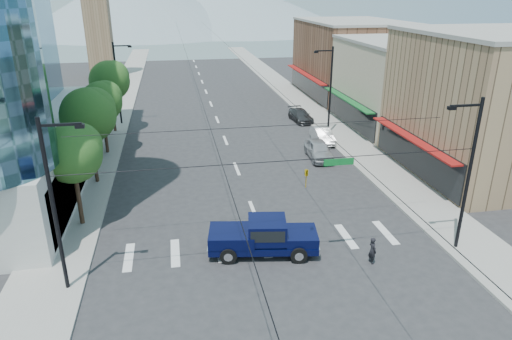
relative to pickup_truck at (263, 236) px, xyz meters
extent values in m
plane|color=#28282B|center=(0.43, -0.61, -1.10)|extent=(160.00, 160.00, 0.00)
cube|color=gray|center=(-11.57, 39.39, -1.03)|extent=(4.00, 120.00, 0.15)
cube|color=gray|center=(12.43, 39.39, -1.03)|extent=(4.00, 120.00, 0.15)
cube|color=#8C6B4C|center=(20.43, 9.39, 4.40)|extent=(12.00, 14.00, 11.00)
cube|color=tan|center=(20.43, 23.39, 3.40)|extent=(12.00, 14.00, 9.00)
cube|color=brown|center=(20.43, 39.39, 3.90)|extent=(12.00, 18.00, 10.00)
cube|color=#8C6B4C|center=(-16.07, 61.39, 7.90)|extent=(4.00, 4.00, 18.00)
cone|color=gray|center=(-14.57, 149.39, 9.90)|extent=(80.00, 80.00, 22.00)
cone|color=gray|center=(20.43, 159.39, 7.90)|extent=(90.00, 90.00, 18.00)
cylinder|color=black|center=(-10.77, 5.39, 1.17)|extent=(0.28, 0.28, 4.55)
sphere|color=#174619|center=(-10.77, 5.39, 3.77)|extent=(3.64, 3.64, 3.64)
sphere|color=#174619|center=(-10.37, 5.69, 4.17)|extent=(2.86, 2.86, 2.86)
cylinder|color=black|center=(-10.77, 12.39, 1.45)|extent=(0.28, 0.28, 5.11)
sphere|color=#174619|center=(-10.77, 12.39, 4.37)|extent=(4.09, 4.09, 4.09)
sphere|color=#174619|center=(-10.37, 12.69, 4.77)|extent=(3.21, 3.21, 3.21)
cylinder|color=black|center=(-10.77, 19.39, 1.17)|extent=(0.28, 0.28, 4.55)
sphere|color=#174619|center=(-10.77, 19.39, 3.77)|extent=(3.64, 3.64, 3.64)
sphere|color=#174619|center=(-10.37, 19.69, 4.17)|extent=(2.86, 2.86, 2.86)
cylinder|color=black|center=(-10.77, 26.39, 1.45)|extent=(0.28, 0.28, 5.11)
sphere|color=#174619|center=(-10.77, 26.39, 4.37)|extent=(4.09, 4.09, 4.09)
sphere|color=#174619|center=(-10.37, 26.69, 4.77)|extent=(3.21, 3.21, 3.21)
cylinder|color=black|center=(-10.37, -1.61, 3.40)|extent=(0.20, 0.20, 9.00)
cylinder|color=black|center=(11.23, -1.61, 3.40)|extent=(0.20, 0.20, 9.00)
cylinder|color=black|center=(0.43, -1.61, 5.10)|extent=(21.60, 0.04, 0.04)
imported|color=gold|center=(1.93, -1.61, 4.05)|extent=(0.16, 0.20, 1.00)
cube|color=#0C6626|center=(3.63, -1.61, 4.85)|extent=(1.60, 0.06, 0.35)
cylinder|color=black|center=(-10.37, 29.39, 3.40)|extent=(0.20, 0.20, 9.00)
cube|color=black|center=(-9.47, 29.39, 7.50)|extent=(1.80, 0.12, 0.12)
cube|color=black|center=(-8.67, 29.39, 7.40)|extent=(0.40, 0.25, 0.18)
cylinder|color=black|center=(11.23, 21.39, 3.40)|extent=(0.20, 0.20, 9.00)
cube|color=black|center=(10.33, 21.39, 7.50)|extent=(1.80, 0.12, 0.12)
cube|color=black|center=(9.53, 21.39, 7.40)|extent=(0.40, 0.25, 0.18)
cube|color=black|center=(0.02, 0.00, -0.49)|extent=(6.41, 3.19, 0.39)
cube|color=black|center=(2.17, -0.36, -0.04)|extent=(2.10, 2.38, 0.61)
cube|color=black|center=(0.24, -0.04, 0.40)|extent=(2.42, 2.38, 1.23)
cube|color=black|center=(0.24, -0.04, 0.51)|extent=(2.21, 2.37, 0.67)
cube|color=black|center=(-1.74, 0.29, 0.01)|extent=(2.89, 2.62, 0.72)
cube|color=silver|center=(3.05, -0.50, -0.49)|extent=(0.48, 2.11, 0.39)
cube|color=silver|center=(-3.00, 0.49, -0.49)|extent=(0.48, 2.11, 0.33)
cylinder|color=black|center=(1.78, -1.36, -0.63)|extent=(0.98, 0.48, 0.94)
cylinder|color=black|center=(2.12, 0.72, -0.63)|extent=(0.98, 0.48, 0.94)
cylinder|color=black|center=(-2.07, -0.73, -0.63)|extent=(0.98, 0.48, 0.94)
cylinder|color=black|center=(-1.73, 1.36, -0.63)|extent=(0.98, 0.48, 0.94)
imported|color=black|center=(5.75, -2.11, -0.32)|extent=(0.45, 0.62, 1.57)
imported|color=#A9A9AE|center=(8.03, 14.64, -0.29)|extent=(2.17, 4.87, 1.63)
imported|color=silver|center=(9.83, 19.01, -0.38)|extent=(1.63, 4.40, 1.44)
imported|color=#323234|center=(9.83, 27.00, -0.43)|extent=(2.25, 4.77, 1.35)
camera|label=1|loc=(-4.50, -22.28, 13.04)|focal=32.00mm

